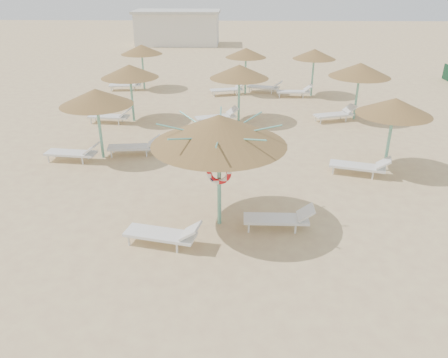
{
  "coord_description": "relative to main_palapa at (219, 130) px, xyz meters",
  "views": [
    {
      "loc": [
        -0.03,
        -10.45,
        6.47
      ],
      "look_at": [
        -0.36,
        0.52,
        1.3
      ],
      "focal_mm": 35.0,
      "sensor_mm": 36.0,
      "label": 1
    }
  ],
  "objects": [
    {
      "name": "service_hut",
      "position": [
        -5.51,
        34.69,
        -1.16
      ],
      "size": [
        8.4,
        4.4,
        3.25
      ],
      "color": "silver",
      "rests_on": "ground"
    },
    {
      "name": "palapa_field",
      "position": [
        0.54,
        10.04,
        -0.49
      ],
      "size": [
        15.03,
        14.59,
        2.72
      ],
      "color": "#69B6A1",
      "rests_on": "ground"
    },
    {
      "name": "lounger_main_b",
      "position": [
        1.72,
        -0.23,
        -2.47
      ],
      "size": [
        1.94,
        0.6,
        0.7
      ],
      "rotation": [
        0.0,
        0.0,
        -0.01
      ],
      "color": "white",
      "rests_on": "ground"
    },
    {
      "name": "main_palapa",
      "position": [
        0.0,
        0.0,
        0.0
      ],
      "size": [
        3.59,
        3.59,
        3.22
      ],
      "color": "#69B6A1",
      "rests_on": "ground"
    },
    {
      "name": "lounger_main_a",
      "position": [
        -1.37,
        -1.16,
        -2.45
      ],
      "size": [
        2.1,
        1.03,
        0.73
      ],
      "rotation": [
        0.0,
        0.0,
        -0.22
      ],
      "color": "white",
      "rests_on": "ground"
    },
    {
      "name": "ground",
      "position": [
        0.49,
        -0.31,
        -2.8
      ],
      "size": [
        120.0,
        120.0,
        0.0
      ],
      "primitive_type": "plane",
      "color": "#D7BE83",
      "rests_on": "ground"
    }
  ]
}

